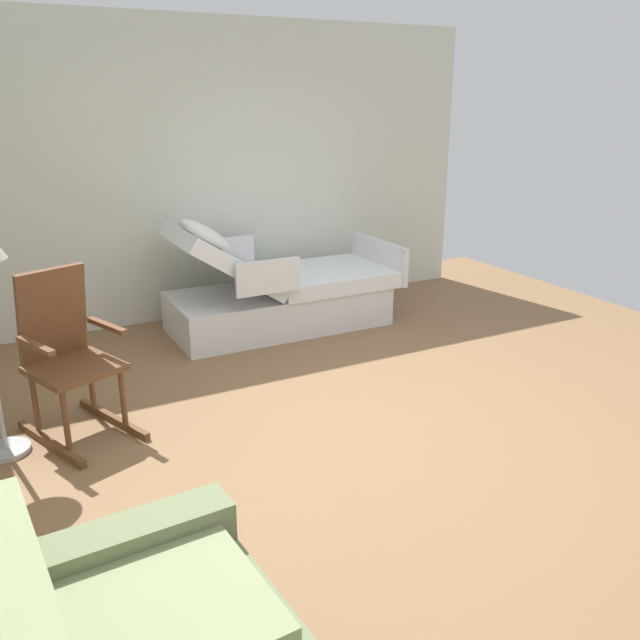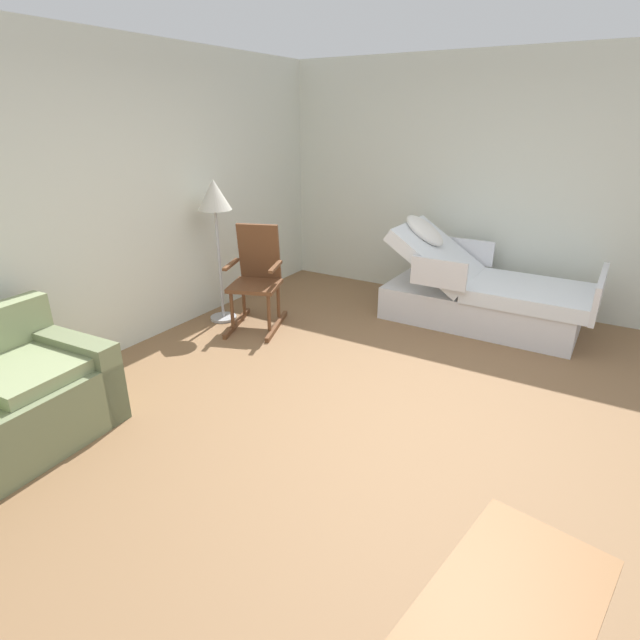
{
  "view_description": "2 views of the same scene",
  "coord_description": "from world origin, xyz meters",
  "views": [
    {
      "loc": [
        -3.18,
        2.19,
        2.03
      ],
      "look_at": [
        0.19,
        0.41,
        0.74
      ],
      "focal_mm": 37.38,
      "sensor_mm": 36.0,
      "label": 1
    },
    {
      "loc": [
        -2.96,
        -1.31,
        2.05
      ],
      "look_at": [
        0.04,
        0.5,
        0.62
      ],
      "focal_mm": 28.06,
      "sensor_mm": 36.0,
      "label": 2
    }
  ],
  "objects": [
    {
      "name": "back_wall",
      "position": [
        0.0,
        2.54,
        1.35
      ],
      "size": [
        5.85,
        0.1,
        2.7
      ],
      "primitive_type": "cube",
      "color": "silver",
      "rests_on": "ground"
    },
    {
      "name": "side_wall",
      "position": [
        2.87,
        0.0,
        1.35
      ],
      "size": [
        0.1,
        5.19,
        2.7
      ],
      "primitive_type": "cube",
      "color": "silver",
      "rests_on": "ground"
    },
    {
      "name": "rocking_chair",
      "position": [
        0.9,
        1.79,
        0.5
      ],
      "size": [
        0.88,
        0.71,
        1.05
      ],
      "color": "brown",
      "rests_on": "ground"
    },
    {
      "name": "floor_lamp",
      "position": [
        0.82,
        2.2,
        1.23
      ],
      "size": [
        0.34,
        0.34,
        1.48
      ],
      "color": "#B2B5BA",
      "rests_on": "ground"
    },
    {
      "name": "hospital_bed",
      "position": [
        2.13,
        -0.2,
        0.31
      ],
      "size": [
        1.05,
        2.07,
        1.11
      ],
      "color": "silver",
      "rests_on": "ground"
    },
    {
      "name": "ground_plane",
      "position": [
        0.0,
        0.0,
        0.0
      ],
      "size": [
        7.06,
        7.06,
        0.0
      ],
      "primitive_type": "plane",
      "color": "olive"
    }
  ]
}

